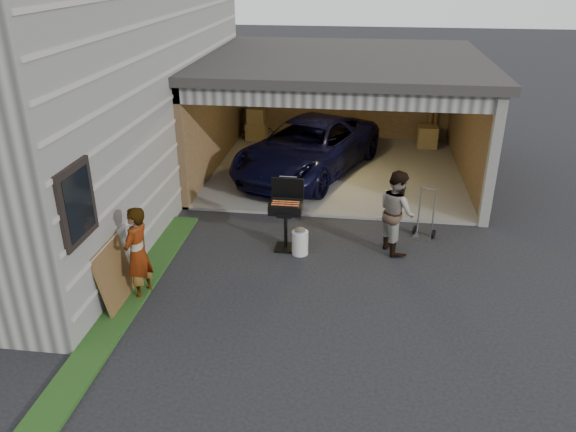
% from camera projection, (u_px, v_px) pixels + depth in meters
% --- Properties ---
extents(ground, '(80.00, 80.00, 0.00)m').
position_uv_depth(ground, '(268.00, 308.00, 8.87)').
color(ground, black).
rests_on(ground, ground).
extents(house, '(7.00, 11.00, 5.50)m').
position_uv_depth(house, '(21.00, 74.00, 12.03)').
color(house, '#474744').
rests_on(house, ground).
extents(groundcover_strip, '(0.50, 8.00, 0.06)m').
position_uv_depth(groundcover_strip, '(106.00, 333.00, 8.22)').
color(groundcover_strip, '#193814').
rests_on(groundcover_strip, ground).
extents(garage, '(6.80, 6.30, 2.90)m').
position_uv_depth(garage, '(341.00, 96.00, 14.10)').
color(garage, '#605E59').
rests_on(garage, ground).
extents(minivan, '(3.82, 5.30, 1.34)m').
position_uv_depth(minivan, '(308.00, 150.00, 14.00)').
color(minivan, black).
rests_on(minivan, ground).
extents(woman, '(0.48, 0.63, 1.57)m').
position_uv_depth(woman, '(138.00, 253.00, 8.87)').
color(woman, '#A6C0D0').
rests_on(woman, ground).
extents(man, '(0.86, 0.95, 1.58)m').
position_uv_depth(man, '(397.00, 211.00, 10.31)').
color(man, '#4D241E').
rests_on(man, ground).
extents(bbq_grill, '(0.61, 0.53, 1.35)m').
position_uv_depth(bbq_grill, '(286.00, 209.00, 10.36)').
color(bbq_grill, black).
rests_on(bbq_grill, ground).
extents(propane_tank, '(0.38, 0.38, 0.46)m').
position_uv_depth(propane_tank, '(300.00, 243.00, 10.39)').
color(propane_tank, silver).
rests_on(propane_tank, ground).
extents(plywood_panel, '(0.27, 0.96, 1.06)m').
position_uv_depth(plywood_panel, '(114.00, 275.00, 8.76)').
color(plywood_panel, '#50371B').
rests_on(plywood_panel, ground).
extents(hand_truck, '(0.47, 0.43, 1.03)m').
position_uv_depth(hand_truck, '(424.00, 228.00, 11.04)').
color(hand_truck, gray).
rests_on(hand_truck, ground).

